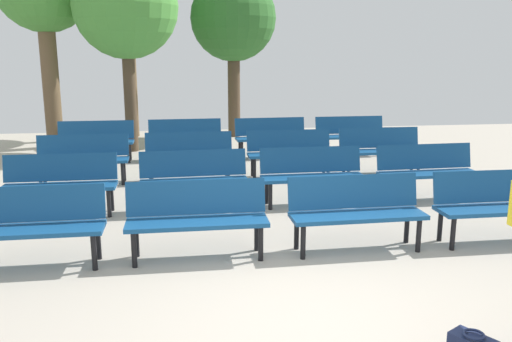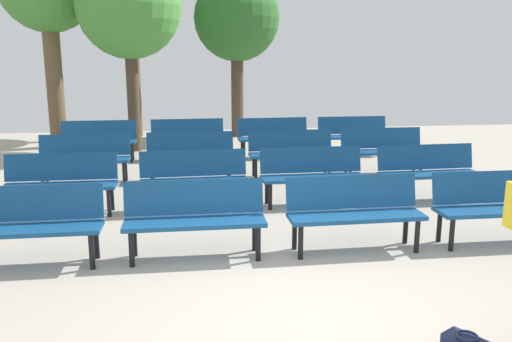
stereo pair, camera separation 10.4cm
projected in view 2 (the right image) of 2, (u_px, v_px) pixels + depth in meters
ground_plane at (306, 317)px, 4.72m from camera, size 24.00×24.00×0.00m
bench_r0_c0 at (28, 221)px, 5.80m from camera, size 1.60×0.49×0.87m
bench_r0_c1 at (195, 214)px, 6.04m from camera, size 1.60×0.48×0.87m
bench_r0_c2 at (354, 208)px, 6.27m from camera, size 1.61×0.51×0.87m
bench_r0_c3 at (498, 203)px, 6.51m from camera, size 1.60×0.48×0.87m
bench_r1_c0 at (61, 180)px, 7.67m from camera, size 1.60×0.48×0.87m
bench_r1_c1 at (194, 176)px, 7.93m from camera, size 1.62×0.54×0.87m
bench_r1_c2 at (312, 172)px, 8.18m from camera, size 1.61×0.51×0.87m
bench_r1_c3 at (428, 169)px, 8.41m from camera, size 1.62×0.53×0.87m
bench_r2_c0 at (85, 156)px, 9.51m from camera, size 1.61×0.51×0.87m
bench_r2_c1 at (190, 153)px, 9.78m from camera, size 1.60×0.48×0.87m
bench_r2_c2 at (291, 150)px, 10.03m from camera, size 1.61×0.50×0.87m
bench_r2_c3 at (382, 147)px, 10.32m from camera, size 1.61×0.50×0.87m
bench_r3_c0 at (99, 138)px, 11.44m from camera, size 1.60×0.48×0.87m
bench_r3_c1 at (188, 136)px, 11.72m from camera, size 1.61×0.51×0.87m
bench_r3_c2 at (273, 135)px, 11.93m from camera, size 1.62×0.54×0.87m
bench_r3_c3 at (353, 133)px, 12.17m from camera, size 1.60×0.49×0.87m
tree_2 at (129, 8)px, 12.09m from camera, size 2.40×2.40×4.55m
tree_3 at (237, 20)px, 14.36m from camera, size 2.33×2.33×4.40m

